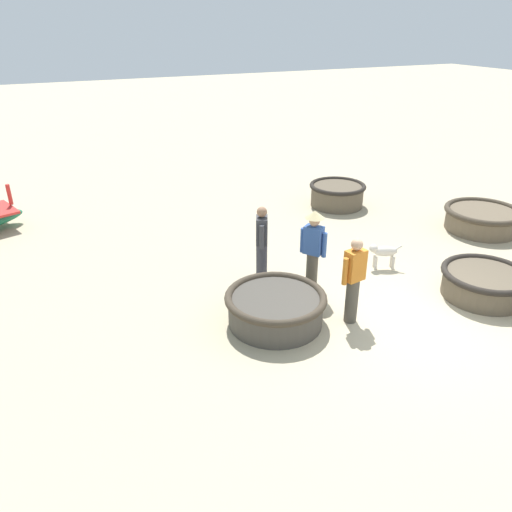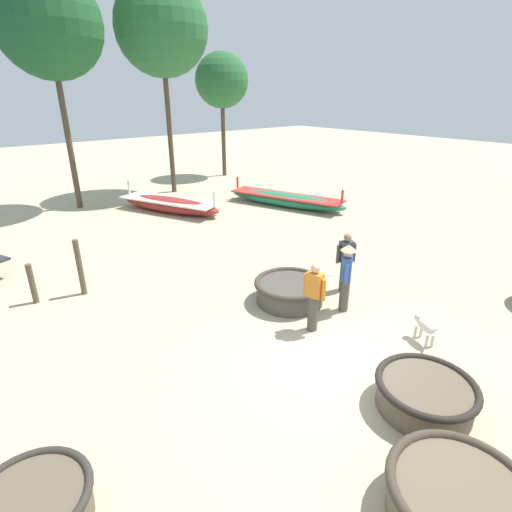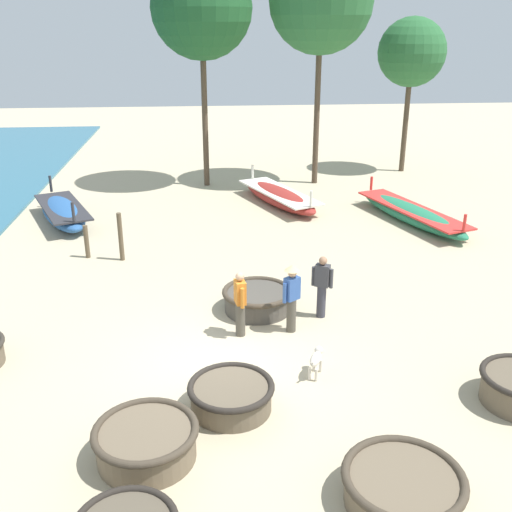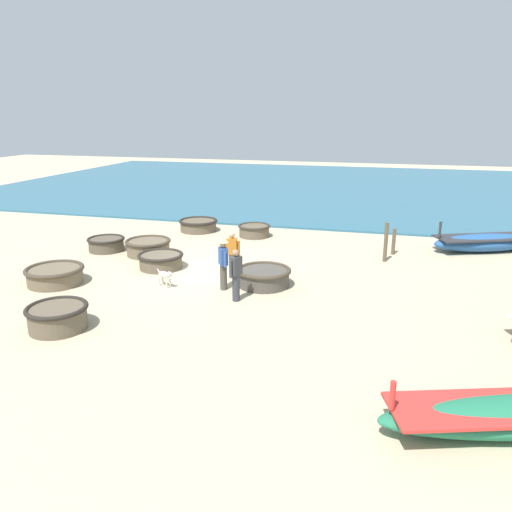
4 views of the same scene
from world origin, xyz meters
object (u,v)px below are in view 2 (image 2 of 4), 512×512
long_boat_red_hull (286,199)px  tree_center (222,81)px  coracle_beside_post (32,509)px  tree_leftmost (161,28)px  mooring_post_inland (80,267)px  coracle_nearest (290,290)px  fisherman_by_coracle (346,274)px  tree_tall_back (48,24)px  mooring_post_shoreline (32,284)px  dog (424,326)px  coracle_tilted (459,502)px  fisherman_standing_left (314,296)px  coracle_far_right (425,394)px  fisherman_with_hat (345,261)px  long_boat_green_hull (170,204)px

long_boat_red_hull → tree_center: bearing=74.9°
coracle_beside_post → tree_leftmost: tree_leftmost is taller
mooring_post_inland → coracle_nearest: bearing=-44.4°
fisherman_by_coracle → tree_tall_back: 14.85m
mooring_post_shoreline → tree_center: size_ratio=0.15×
fisherman_by_coracle → dog: 1.98m
dog → tree_tall_back: (-2.08, 15.24, 6.80)m
coracle_tilted → mooring_post_shoreline: size_ratio=1.71×
coracle_nearest → fisherman_standing_left: fisherman_standing_left is taller
coracle_far_right → fisherman_with_hat: size_ratio=1.03×
coracle_tilted → tree_leftmost: (5.89, 17.45, 7.10)m
tree_center → tree_tall_back: bearing=-168.8°
long_boat_red_hull → fisherman_by_coracle: size_ratio=3.45×
fisherman_standing_left → coracle_tilted: bearing=-114.1°
coracle_beside_post → tree_tall_back: bearing=70.5°
coracle_tilted → coracle_nearest: coracle_tilted is taller
mooring_post_shoreline → tree_leftmost: 13.68m
long_boat_green_hull → long_boat_red_hull: bearing=-30.0°
fisherman_standing_left → tree_leftmost: 15.52m
coracle_beside_post → tree_tall_back: size_ratio=0.16×
coracle_nearest → fisherman_with_hat: fisherman_with_hat is taller
coracle_nearest → tree_tall_back: size_ratio=0.19×
fisherman_by_coracle → tree_center: size_ratio=0.24×
long_boat_green_hull → long_boat_red_hull: (4.45, -2.57, -0.01)m
mooring_post_inland → tree_tall_back: tree_tall_back is taller
coracle_nearest → coracle_tilted: bearing=-113.7°
mooring_post_shoreline → tree_tall_back: tree_tall_back is taller
long_boat_green_hull → tree_center: bearing=37.7°
coracle_beside_post → fisherman_standing_left: (5.71, 0.80, 0.55)m
long_boat_red_hull → tree_leftmost: size_ratio=0.60×
dog → coracle_far_right: bearing=-150.5°
fisherman_with_hat → fisherman_standing_left: bearing=-159.3°
tree_tall_back → long_boat_red_hull: bearing=-38.5°
fisherman_with_hat → mooring_post_inland: (-5.28, 4.14, -0.10)m
fisherman_standing_left → mooring_post_inland: (-3.27, 4.91, -0.10)m
long_boat_green_hull → long_boat_red_hull: size_ratio=0.87×
long_boat_green_hull → long_boat_red_hull: 5.14m
fisherman_with_hat → coracle_beside_post: bearing=-168.6°
mooring_post_inland → mooring_post_shoreline: bearing=164.6°
long_boat_green_hull → fisherman_standing_left: (-2.14, -10.27, 0.52)m
coracle_far_right → tree_leftmost: bearing=74.7°
mooring_post_shoreline → tree_center: 17.14m
fisherman_by_coracle → fisherman_with_hat: bearing=38.8°
coracle_tilted → long_boat_red_hull: size_ratio=0.31×
mooring_post_inland → long_boat_green_hull: bearing=44.7°
long_boat_green_hull → fisherman_by_coracle: bearing=-95.4°
coracle_nearest → tree_center: (8.14, 14.08, 5.05)m
coracle_tilted → tree_tall_back: (1.14, 17.46, 6.84)m
fisherman_by_coracle → tree_tall_back: size_ratio=0.18×
fisherman_by_coracle → tree_center: tree_center is taller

